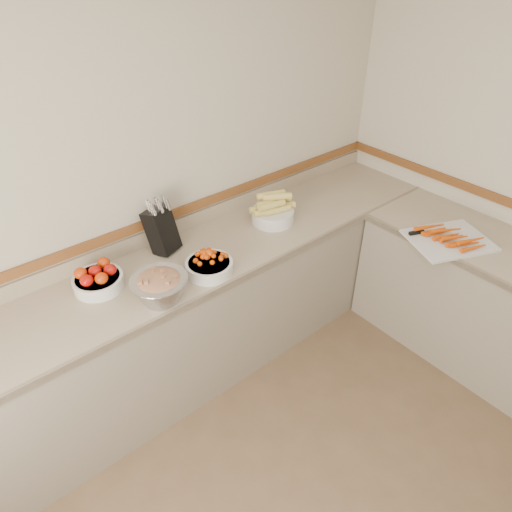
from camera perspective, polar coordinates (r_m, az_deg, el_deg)
back_wall at (r=2.78m, az=-14.43°, el=8.38°), size 4.00×0.00×4.00m
counter_back at (r=3.02m, az=-9.20°, el=-8.18°), size 4.00×0.65×1.08m
knife_block at (r=2.82m, az=-11.76°, el=3.29°), size 0.20×0.22×0.37m
tomato_bowl at (r=2.65m, az=-19.16°, el=-2.76°), size 0.28×0.28×0.14m
cherry_tomato_bowl at (r=2.64m, az=-5.88°, el=-1.11°), size 0.28×0.28×0.15m
corn_bowl at (r=3.09m, az=2.11°, el=5.57°), size 0.32×0.29×0.21m
rhubarb_bowl at (r=2.46m, az=-11.93°, el=-3.79°), size 0.31×0.31×0.18m
cutting_board at (r=3.16m, az=23.03°, el=2.01°), size 0.60×0.55×0.07m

